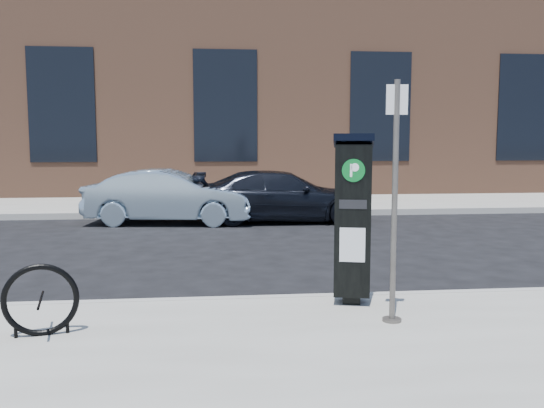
{
  "coord_description": "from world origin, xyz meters",
  "views": [
    {
      "loc": [
        -0.42,
        -6.4,
        1.93
      ],
      "look_at": [
        0.29,
        0.5,
        1.16
      ],
      "focal_mm": 38.0,
      "sensor_mm": 36.0,
      "label": 1
    }
  ],
  "objects": [
    {
      "name": "car_silver",
      "position": [
        -1.42,
        7.03,
        0.63
      ],
      "size": [
        3.94,
        1.77,
        1.26
      ],
      "primitive_type": "imported",
      "rotation": [
        0.0,
        0.0,
        1.45
      ],
      "color": "#92AABA",
      "rests_on": "ground"
    },
    {
      "name": "parking_kiosk",
      "position": [
        1.08,
        -0.35,
        1.1
      ],
      "size": [
        0.5,
        0.46,
        1.85
      ],
      "rotation": [
        0.0,
        0.0,
        -0.23
      ],
      "color": "black",
      "rests_on": "sidewalk_near"
    },
    {
      "name": "sidewalk_far",
      "position": [
        0.0,
        14.0,
        0.07
      ],
      "size": [
        60.0,
        12.0,
        0.15
      ],
      "primitive_type": "cube",
      "color": "gray",
      "rests_on": "ground"
    },
    {
      "name": "car_dark",
      "position": [
        1.2,
        7.08,
        0.6
      ],
      "size": [
        4.18,
        1.73,
        1.21
      ],
      "primitive_type": "imported",
      "rotation": [
        0.0,
        0.0,
        1.56
      ],
      "color": "black",
      "rests_on": "ground"
    },
    {
      "name": "curb_near",
      "position": [
        0.0,
        -0.02,
        0.07
      ],
      "size": [
        60.0,
        0.12,
        0.16
      ],
      "primitive_type": "cube",
      "color": "#9E9B93",
      "rests_on": "ground"
    },
    {
      "name": "ground",
      "position": [
        0.0,
        0.0,
        0.0
      ],
      "size": [
        120.0,
        120.0,
        0.0
      ],
      "primitive_type": "plane",
      "color": "black",
      "rests_on": "ground"
    },
    {
      "name": "building",
      "position": [
        -0.0,
        17.0,
        4.15
      ],
      "size": [
        28.0,
        10.05,
        8.25
      ],
      "color": "brown",
      "rests_on": "ground"
    },
    {
      "name": "curb_far",
      "position": [
        0.0,
        8.02,
        0.07
      ],
      "size": [
        60.0,
        0.12,
        0.16
      ],
      "primitive_type": "cube",
      "color": "#9E9B93",
      "rests_on": "ground"
    },
    {
      "name": "bike_rack",
      "position": [
        -2.0,
        -1.11,
        0.48
      ],
      "size": [
        0.67,
        0.19,
        0.67
      ],
      "rotation": [
        0.0,
        0.0,
        0.21
      ],
      "color": "black",
      "rests_on": "sidewalk_near"
    },
    {
      "name": "sign_pole",
      "position": [
        1.32,
        -1.04,
        1.32
      ],
      "size": [
        0.21,
        0.19,
        2.35
      ],
      "rotation": [
        0.0,
        0.0,
        -0.05
      ],
      "color": "#5A544F",
      "rests_on": "sidewalk_near"
    }
  ]
}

